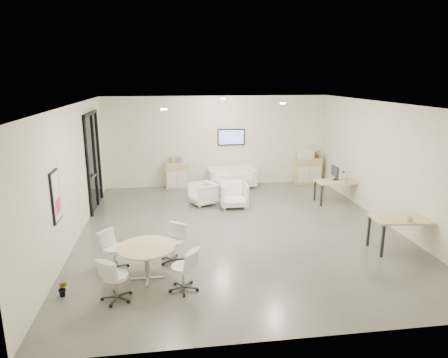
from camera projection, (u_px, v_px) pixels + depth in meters
name	position (u px, v px, depth m)	size (l,w,h in m)	color
room_shell	(239.00, 169.00, 9.94)	(9.60, 10.60, 4.80)	#55534D
glass_door	(93.00, 158.00, 11.83)	(0.09, 1.90, 2.85)	black
artwork	(56.00, 197.00, 7.88)	(0.05, 0.54, 1.04)	black
wall_tv	(231.00, 137.00, 14.25)	(0.98, 0.06, 0.58)	black
ceiling_spots	(227.00, 103.00, 10.32)	(3.14, 4.14, 0.03)	#FFEAC6
sideboard_left	(177.00, 175.00, 14.11)	(0.81, 0.42, 0.91)	#D7B481
sideboard_right	(308.00, 171.00, 14.74)	(0.95, 0.46, 0.95)	#D7B481
books	(176.00, 160.00, 13.97)	(0.47, 0.14, 0.22)	red
printer	(306.00, 154.00, 14.57)	(0.54, 0.48, 0.35)	white
loveseat	(231.00, 178.00, 14.23)	(1.71, 0.95, 0.62)	white
blue_rug	(228.00, 198.00, 12.95)	(1.40, 0.94, 0.01)	navy
armchair_left	(203.00, 193.00, 12.30)	(0.72, 0.68, 0.74)	white
armchair_right	(234.00, 194.00, 12.06)	(0.81, 0.75, 0.83)	white
desk_rear	(338.00, 183.00, 12.43)	(1.33, 0.67, 0.69)	#D7B481
desk_front	(405.00, 221.00, 8.98)	(1.52, 0.87, 0.76)	#D7B481
monitor	(335.00, 173.00, 12.50)	(0.20, 0.50, 0.44)	black
round_table	(146.00, 251.00, 7.66)	(1.13, 1.13, 0.69)	#D7B481
meeting_chairs	(147.00, 260.00, 7.71)	(2.17, 2.17, 0.82)	white
plant_cabinet	(317.00, 155.00, 14.63)	(0.27, 0.30, 0.23)	#3F7F3F
plant_floor	(63.00, 293.00, 7.18)	(0.17, 0.31, 0.14)	#3F7F3F
cup	(410.00, 219.00, 8.75)	(0.13, 0.10, 0.13)	white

